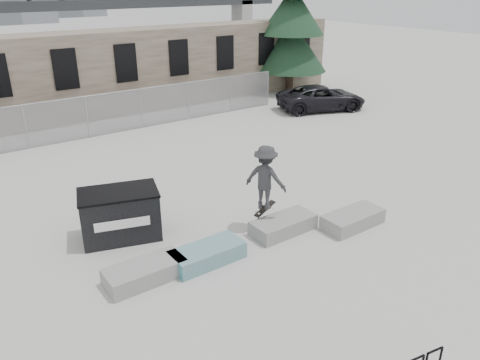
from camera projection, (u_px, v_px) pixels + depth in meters
name	position (u px, v px, depth m)	size (l,w,h in m)	color
ground	(243.00, 249.00, 13.20)	(120.00, 120.00, 0.00)	#A9A9A4
stone_wall	(60.00, 78.00, 24.40)	(36.00, 2.58, 4.50)	#675A4C
chainlink_fence	(87.00, 117.00, 22.09)	(22.06, 0.06, 2.02)	gray
planter_far_left	(145.00, 272.00, 11.74)	(2.00, 0.90, 0.46)	gray
planter_center_left	(207.00, 254.00, 12.51)	(2.00, 0.90, 0.46)	teal
planter_center_right	(283.00, 224.00, 14.00)	(2.00, 0.90, 0.46)	gray
planter_offset	(353.00, 219.00, 14.35)	(2.00, 0.90, 0.46)	gray
dumpster	(120.00, 214.00, 13.55)	(2.53, 1.96, 1.47)	black
spruce_tree	(292.00, 17.00, 30.05)	(4.74, 4.74, 11.50)	#38281E
truss_bridge	(46.00, 5.00, 57.90)	(70.00, 3.00, 9.80)	#2D3033
suv	(321.00, 98.00, 27.04)	(2.35, 5.11, 1.42)	black
skateboarder	(266.00, 178.00, 13.66)	(1.24, 1.46, 2.14)	#2D2E30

